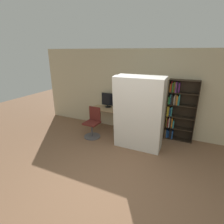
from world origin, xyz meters
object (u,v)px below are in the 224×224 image
object	(u,v)px
bookshelf	(177,110)
monitor	(108,100)
mattress_near	(137,116)
office_chair	(93,125)
mattress_far	(141,112)

from	to	relation	value
bookshelf	monitor	bearing A→B (deg)	-179.80
mattress_near	office_chair	bearing A→B (deg)	171.90
office_chair	bookshelf	size ratio (longest dim) A/B	0.52
monitor	office_chair	xyz separation A→B (m)	(-0.08, -0.94, -0.60)
mattress_near	mattress_far	distance (m)	0.30
mattress_near	mattress_far	bearing A→B (deg)	90.00
office_chair	monitor	bearing A→B (deg)	85.13
office_chair	bookshelf	world-z (taller)	bookshelf
monitor	office_chair	distance (m)	1.12
monitor	mattress_far	distance (m)	1.66
monitor	mattress_far	bearing A→B (deg)	-30.96
bookshelf	mattress_far	bearing A→B (deg)	-136.08
bookshelf	mattress_far	distance (m)	1.25
mattress_near	mattress_far	xyz separation A→B (m)	(0.00, 0.30, -0.00)
office_chair	bookshelf	xyz separation A→B (m)	(2.41, 0.95, 0.53)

